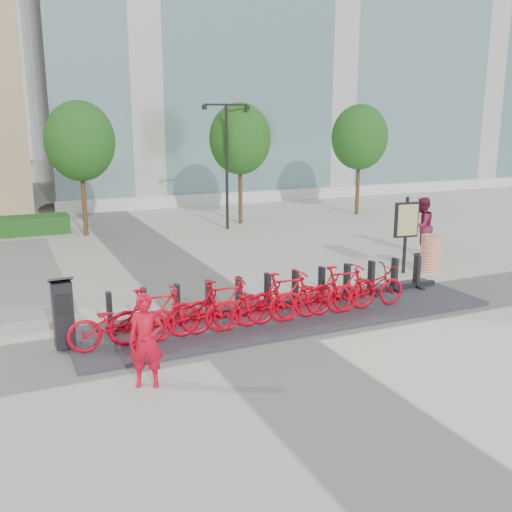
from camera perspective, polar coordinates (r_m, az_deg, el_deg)
name	(u,v)px	position (r m, az deg, el deg)	size (l,w,h in m)	color
ground	(242,330)	(12.22, -1.39, -7.42)	(120.00, 120.00, 0.00)	beige
glass_building	(282,3)	(41.62, 2.66, 23.96)	(32.00, 16.00, 24.00)	slate
tree_1	(80,141)	(22.73, -17.20, 10.90)	(2.60, 2.60, 5.10)	#54321B
tree_2	(240,139)	(24.43, -1.62, 11.61)	(2.60, 2.60, 5.10)	#54321B
tree_3	(360,137)	(27.31, 10.32, 11.59)	(2.60, 2.60, 5.10)	#54321B
streetlamp	(227,152)	(23.15, -2.96, 10.37)	(2.00, 0.20, 5.00)	black
dock_pad	(290,316)	(12.98, 3.41, -5.98)	(9.60, 2.40, 0.08)	#35353D
dock_rail_posts	(283,290)	(13.26, 2.71, -3.43)	(8.02, 0.50, 0.85)	black
bike_0	(118,322)	(11.28, -13.64, -6.47)	(0.67, 1.91, 1.00)	#C90012
bike_1	(155,314)	(11.40, -10.09, -5.78)	(0.52, 1.85, 1.11)	#C90012
bike_2	(190,312)	(11.60, -6.62, -5.61)	(0.67, 1.91, 1.00)	#C90012
bike_3	(223,305)	(11.80, -3.29, -4.91)	(0.52, 1.85, 1.11)	#C90012
bike_4	(255,303)	(12.08, -0.09, -4.73)	(0.67, 1.91, 1.00)	#C90012
bike_5	(285,296)	(12.37, 2.96, -4.05)	(0.52, 1.85, 1.11)	#C90012
bike_6	(314,295)	(12.71, 5.85, -3.88)	(0.67, 1.91, 1.00)	#C90012
bike_7	(342,289)	(13.06, 8.60, -3.24)	(0.52, 1.85, 1.11)	#C90012
bike_8	(368,287)	(13.47, 11.17, -3.07)	(0.67, 1.91, 1.00)	#C90012
kiosk	(63,313)	(11.52, -18.73, -5.42)	(0.45, 0.39, 1.43)	black
worker_red	(146,341)	(9.67, -10.93, -8.33)	(0.58, 0.38, 1.60)	red
pedestrian	(422,226)	(19.57, 16.23, 2.88)	(0.93, 0.72, 1.91)	maroon
construction_barrel	(430,254)	(17.44, 17.05, 0.24)	(0.57, 0.57, 1.10)	#E64301
map_sign	(406,223)	(16.93, 14.80, 3.20)	(0.74, 0.21, 2.23)	black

